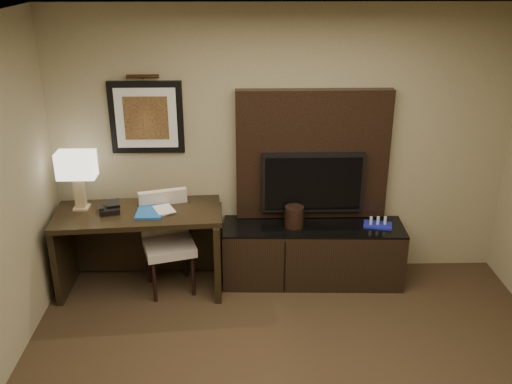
{
  "coord_description": "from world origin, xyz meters",
  "views": [
    {
      "loc": [
        -0.4,
        -2.84,
        3.08
      ],
      "look_at": [
        -0.27,
        1.8,
        1.15
      ],
      "focal_mm": 40.0,
      "sensor_mm": 36.0,
      "label": 1
    }
  ],
  "objects_px": {
    "desk": "(141,250)",
    "credenza": "(312,253)",
    "desk_phone": "(109,208)",
    "tv": "(313,182)",
    "ice_bucket": "(294,217)",
    "minibar_tray": "(378,221)",
    "desk_chair": "(169,245)",
    "table_lamp": "(79,183)"
  },
  "relations": [
    {
      "from": "desk",
      "to": "credenza",
      "type": "relative_size",
      "value": 0.88
    },
    {
      "from": "desk_phone",
      "to": "tv",
      "type": "bearing_deg",
      "value": -7.57
    },
    {
      "from": "tv",
      "to": "ice_bucket",
      "type": "distance_m",
      "value": 0.38
    },
    {
      "from": "tv",
      "to": "credenza",
      "type": "bearing_deg",
      "value": -87.02
    },
    {
      "from": "credenza",
      "to": "ice_bucket",
      "type": "xyz_separation_m",
      "value": [
        -0.19,
        0.0,
        0.41
      ]
    },
    {
      "from": "ice_bucket",
      "to": "minibar_tray",
      "type": "distance_m",
      "value": 0.83
    },
    {
      "from": "tv",
      "to": "desk",
      "type": "bearing_deg",
      "value": -171.89
    },
    {
      "from": "credenza",
      "to": "desk_chair",
      "type": "height_order",
      "value": "desk_chair"
    },
    {
      "from": "tv",
      "to": "desk_chair",
      "type": "xyz_separation_m",
      "value": [
        -1.41,
        -0.26,
        -0.53
      ]
    },
    {
      "from": "credenza",
      "to": "desk_chair",
      "type": "relative_size",
      "value": 1.83
    },
    {
      "from": "desk",
      "to": "tv",
      "type": "relative_size",
      "value": 1.56
    },
    {
      "from": "desk_chair",
      "to": "minibar_tray",
      "type": "xyz_separation_m",
      "value": [
        2.05,
        0.11,
        0.18
      ]
    },
    {
      "from": "desk",
      "to": "desk_chair",
      "type": "distance_m",
      "value": 0.28
    },
    {
      "from": "desk_chair",
      "to": "credenza",
      "type": "bearing_deg",
      "value": -11.32
    },
    {
      "from": "table_lamp",
      "to": "ice_bucket",
      "type": "distance_m",
      "value": 2.08
    },
    {
      "from": "table_lamp",
      "to": "minibar_tray",
      "type": "distance_m",
      "value": 2.91
    },
    {
      "from": "credenza",
      "to": "tv",
      "type": "height_order",
      "value": "tv"
    },
    {
      "from": "tv",
      "to": "table_lamp",
      "type": "distance_m",
      "value": 2.24
    },
    {
      "from": "table_lamp",
      "to": "minibar_tray",
      "type": "relative_size",
      "value": 1.9
    },
    {
      "from": "credenza",
      "to": "desk_phone",
      "type": "distance_m",
      "value": 2.04
    },
    {
      "from": "ice_bucket",
      "to": "table_lamp",
      "type": "bearing_deg",
      "value": -179.54
    },
    {
      "from": "credenza",
      "to": "tv",
      "type": "bearing_deg",
      "value": 95.12
    },
    {
      "from": "tv",
      "to": "ice_bucket",
      "type": "relative_size",
      "value": 4.79
    },
    {
      "from": "credenza",
      "to": "minibar_tray",
      "type": "distance_m",
      "value": 0.73
    },
    {
      "from": "tv",
      "to": "desk_phone",
      "type": "relative_size",
      "value": 5.52
    },
    {
      "from": "table_lamp",
      "to": "ice_bucket",
      "type": "relative_size",
      "value": 2.48
    },
    {
      "from": "ice_bucket",
      "to": "minibar_tray",
      "type": "xyz_separation_m",
      "value": [
        0.83,
        -0.02,
        -0.06
      ]
    },
    {
      "from": "desk",
      "to": "tv",
      "type": "xyz_separation_m",
      "value": [
        1.68,
        0.24,
        0.6
      ]
    },
    {
      "from": "table_lamp",
      "to": "minibar_tray",
      "type": "bearing_deg",
      "value": -0.04
    },
    {
      "from": "desk_chair",
      "to": "minibar_tray",
      "type": "height_order",
      "value": "desk_chair"
    },
    {
      "from": "ice_bucket",
      "to": "desk",
      "type": "bearing_deg",
      "value": -176.07
    },
    {
      "from": "table_lamp",
      "to": "desk_chair",
      "type": "bearing_deg",
      "value": -7.47
    },
    {
      "from": "credenza",
      "to": "tv",
      "type": "distance_m",
      "value": 0.73
    },
    {
      "from": "ice_bucket",
      "to": "minibar_tray",
      "type": "bearing_deg",
      "value": -1.27
    },
    {
      "from": "desk",
      "to": "desk_phone",
      "type": "xyz_separation_m",
      "value": [
        -0.26,
        -0.01,
        0.46
      ]
    },
    {
      "from": "desk",
      "to": "tv",
      "type": "distance_m",
      "value": 1.8
    },
    {
      "from": "credenza",
      "to": "minibar_tray",
      "type": "relative_size",
      "value": 6.53
    },
    {
      "from": "tv",
      "to": "ice_bucket",
      "type": "xyz_separation_m",
      "value": [
        -0.19,
        -0.14,
        -0.3
      ]
    },
    {
      "from": "credenza",
      "to": "ice_bucket",
      "type": "distance_m",
      "value": 0.45
    },
    {
      "from": "desk_chair",
      "to": "minibar_tray",
      "type": "distance_m",
      "value": 2.06
    },
    {
      "from": "desk_chair",
      "to": "ice_bucket",
      "type": "relative_size",
      "value": 4.66
    },
    {
      "from": "table_lamp",
      "to": "ice_bucket",
      "type": "height_order",
      "value": "table_lamp"
    }
  ]
}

